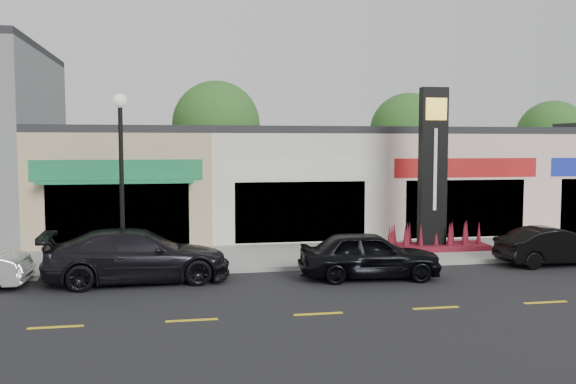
{
  "coord_description": "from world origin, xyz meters",
  "views": [
    {
      "loc": [
        -6.26,
        -16.98,
        4.06
      ],
      "look_at": [
        -2.48,
        4.0,
        2.4
      ],
      "focal_mm": 38.0,
      "sensor_mm": 36.0,
      "label": 1
    }
  ],
  "objects_px": {
    "car_black_sedan": "(369,255)",
    "car_dark_sedan": "(138,256)",
    "lamp_west_near": "(121,163)",
    "pylon_sign": "(432,193)",
    "car_black_conv": "(555,246)"
  },
  "relations": [
    {
      "from": "car_black_sedan",
      "to": "car_dark_sedan",
      "type": "bearing_deg",
      "value": 88.58
    },
    {
      "from": "lamp_west_near",
      "to": "car_black_sedan",
      "type": "xyz_separation_m",
      "value": [
        7.41,
        -1.95,
        -2.75
      ]
    },
    {
      "from": "pylon_sign",
      "to": "car_black_conv",
      "type": "relative_size",
      "value": 1.54
    },
    {
      "from": "lamp_west_near",
      "to": "car_dark_sedan",
      "type": "distance_m",
      "value": 2.99
    },
    {
      "from": "lamp_west_near",
      "to": "car_dark_sedan",
      "type": "xyz_separation_m",
      "value": [
        0.52,
        -1.18,
        -2.69
      ]
    },
    {
      "from": "pylon_sign",
      "to": "car_black_sedan",
      "type": "bearing_deg",
      "value": -134.58
    },
    {
      "from": "pylon_sign",
      "to": "car_black_sedan",
      "type": "height_order",
      "value": "pylon_sign"
    },
    {
      "from": "lamp_west_near",
      "to": "car_black_sedan",
      "type": "distance_m",
      "value": 8.14
    },
    {
      "from": "pylon_sign",
      "to": "car_black_conv",
      "type": "height_order",
      "value": "pylon_sign"
    },
    {
      "from": "lamp_west_near",
      "to": "car_dark_sedan",
      "type": "height_order",
      "value": "lamp_west_near"
    },
    {
      "from": "car_black_sedan",
      "to": "car_black_conv",
      "type": "xyz_separation_m",
      "value": [
        6.8,
        0.86,
        -0.09
      ]
    },
    {
      "from": "lamp_west_near",
      "to": "pylon_sign",
      "type": "relative_size",
      "value": 0.91
    },
    {
      "from": "pylon_sign",
      "to": "lamp_west_near",
      "type": "bearing_deg",
      "value": -171.23
    },
    {
      "from": "pylon_sign",
      "to": "car_black_sedan",
      "type": "relative_size",
      "value": 1.41
    },
    {
      "from": "lamp_west_near",
      "to": "pylon_sign",
      "type": "height_order",
      "value": "pylon_sign"
    }
  ]
}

